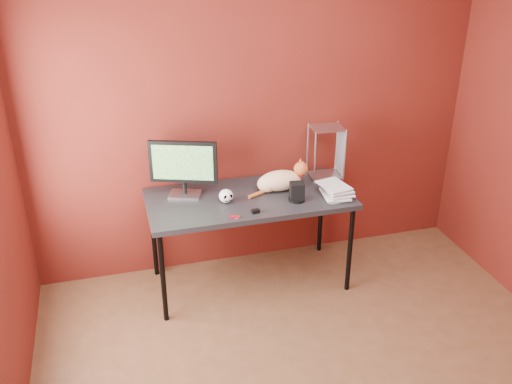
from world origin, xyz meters
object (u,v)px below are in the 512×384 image
object	(u,v)px
skull_mug	(226,196)
book_stack	(328,134)
speaker	(297,192)
monitor	(183,166)
cat	(280,180)
desk	(249,203)

from	to	relation	value
skull_mug	book_stack	size ratio (longest dim) A/B	0.11
speaker	skull_mug	bearing A→B (deg)	176.85
monitor	cat	distance (m)	0.73
speaker	book_stack	size ratio (longest dim) A/B	0.14
monitor	book_stack	size ratio (longest dim) A/B	0.49
desk	cat	distance (m)	0.29
desk	speaker	world-z (taller)	speaker
cat	monitor	bearing A→B (deg)	171.96
book_stack	monitor	bearing A→B (deg)	163.65
desk	speaker	bearing A→B (deg)	-25.65
book_stack	skull_mug	bearing A→B (deg)	172.28
skull_mug	speaker	world-z (taller)	speaker
cat	desk	bearing A→B (deg)	-169.37
cat	book_stack	bearing A→B (deg)	-35.28
cat	speaker	distance (m)	0.21
skull_mug	book_stack	bearing A→B (deg)	-15.56
cat	book_stack	distance (m)	0.53
desk	skull_mug	world-z (taller)	skull_mug
cat	book_stack	world-z (taller)	book_stack
cat	skull_mug	distance (m)	0.45
desk	skull_mug	bearing A→B (deg)	-165.46
cat	skull_mug	world-z (taller)	cat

